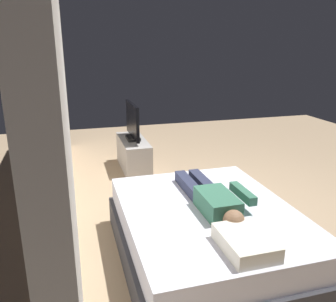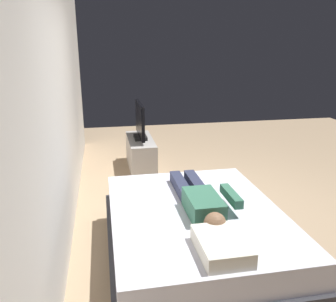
% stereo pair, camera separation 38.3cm
% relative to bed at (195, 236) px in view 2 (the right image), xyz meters
% --- Properties ---
extents(ground_plane, '(10.00, 10.00, 0.00)m').
position_rel_bed_xyz_m(ground_plane, '(0.78, -0.45, -0.26)').
color(ground_plane, tan).
extents(back_wall, '(6.40, 0.10, 2.80)m').
position_rel_bed_xyz_m(back_wall, '(1.18, 1.23, 1.14)').
color(back_wall, silver).
rests_on(back_wall, ground).
extents(bed, '(2.04, 1.61, 0.54)m').
position_rel_bed_xyz_m(bed, '(0.00, 0.00, 0.00)').
color(bed, '#333338').
rests_on(bed, ground).
extents(pillow, '(0.48, 0.34, 0.12)m').
position_rel_bed_xyz_m(pillow, '(-0.70, 0.00, 0.34)').
color(pillow, silver).
rests_on(pillow, bed).
extents(person, '(1.26, 0.46, 0.18)m').
position_rel_bed_xyz_m(person, '(0.03, -0.05, 0.36)').
color(person, '#387056').
rests_on(person, bed).
extents(remote, '(0.15, 0.04, 0.02)m').
position_rel_bed_xyz_m(remote, '(0.18, -0.46, 0.29)').
color(remote, black).
rests_on(remote, bed).
extents(tv_stand, '(1.10, 0.40, 0.50)m').
position_rel_bed_xyz_m(tv_stand, '(2.71, 0.20, -0.01)').
color(tv_stand, '#B7B2AD').
rests_on(tv_stand, ground).
extents(tv, '(0.88, 0.20, 0.59)m').
position_rel_bed_xyz_m(tv, '(2.71, 0.20, 0.52)').
color(tv, black).
rests_on(tv, tv_stand).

